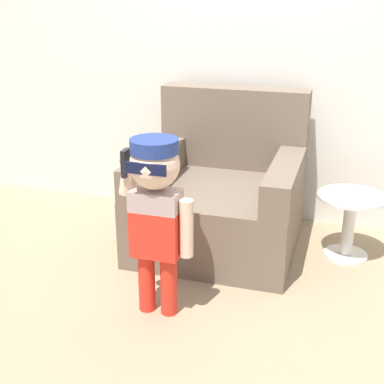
% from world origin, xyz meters
% --- Properties ---
extents(ground_plane, '(10.00, 10.00, 0.00)m').
position_xyz_m(ground_plane, '(0.00, 0.00, 0.00)').
color(ground_plane, '#998466').
extents(wall_back, '(10.00, 0.05, 2.60)m').
position_xyz_m(wall_back, '(0.00, 0.75, 1.30)').
color(wall_back, silver).
rests_on(wall_back, ground_plane).
extents(armchair, '(0.99, 0.97, 0.95)m').
position_xyz_m(armchair, '(0.00, 0.21, 0.32)').
color(armchair, '#6B5B4C').
rests_on(armchair, ground_plane).
extents(person_child, '(0.37, 0.28, 0.91)m').
position_xyz_m(person_child, '(-0.11, -0.67, 0.61)').
color(person_child, red).
rests_on(person_child, ground_plane).
extents(side_table, '(0.41, 0.41, 0.40)m').
position_xyz_m(side_table, '(0.79, 0.23, 0.25)').
color(side_table, white).
rests_on(side_table, ground_plane).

